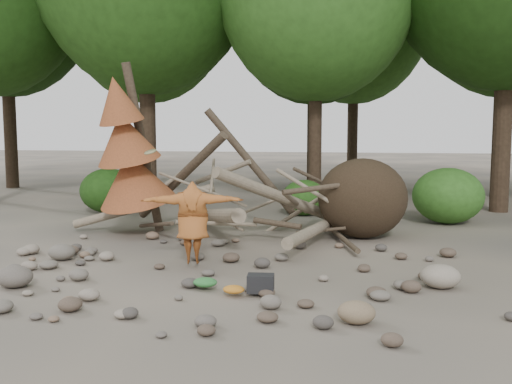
# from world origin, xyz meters

# --- Properties ---
(ground) EXTENTS (120.00, 120.00, 0.00)m
(ground) POSITION_xyz_m (0.00, 0.00, 0.00)
(ground) COLOR #514C44
(ground) RESTS_ON ground
(deadfall_pile) EXTENTS (8.55, 5.24, 3.30)m
(deadfall_pile) POSITION_xyz_m (2.02, 4.24, 0.95)
(deadfall_pile) COLOR #332619
(deadfall_pile) RESTS_ON ground
(dead_conifer) EXTENTS (2.06, 2.16, 4.35)m
(dead_conifer) POSITION_xyz_m (-3.12, 3.37, 2.11)
(dead_conifer) COLOR #4C3F30
(dead_conifer) RESTS_ON ground
(bush_left) EXTENTS (1.80, 1.80, 1.44)m
(bush_left) POSITION_xyz_m (-5.50, 7.20, 0.72)
(bush_left) COLOR #1F4713
(bush_left) RESTS_ON ground
(bush_mid) EXTENTS (1.40, 1.40, 1.12)m
(bush_mid) POSITION_xyz_m (0.80, 7.80, 0.56)
(bush_mid) COLOR #295A1A
(bush_mid) RESTS_ON ground
(bush_right) EXTENTS (2.00, 2.00, 1.60)m
(bush_right) POSITION_xyz_m (5.00, 7.00, 0.80)
(bush_right) COLOR #336B21
(bush_right) RESTS_ON ground
(frisbee_thrower) EXTENTS (2.20, 1.12, 2.22)m
(frisbee_thrower) POSITION_xyz_m (-0.63, 0.58, 0.88)
(frisbee_thrower) COLOR #A35724
(frisbee_thrower) RESTS_ON ground
(backpack) EXTENTS (0.45, 0.33, 0.29)m
(backpack) POSITION_xyz_m (1.02, -1.08, 0.14)
(backpack) COLOR black
(backpack) RESTS_ON ground
(cloth_green) EXTENTS (0.41, 0.34, 0.15)m
(cloth_green) POSITION_xyz_m (0.04, -0.92, 0.08)
(cloth_green) COLOR #2C6F32
(cloth_green) RESTS_ON ground
(cloth_orange) EXTENTS (0.35, 0.29, 0.13)m
(cloth_orange) POSITION_xyz_m (0.60, -1.21, 0.06)
(cloth_orange) COLOR #BB7120
(cloth_orange) RESTS_ON ground
(boulder_front_left) EXTENTS (0.62, 0.55, 0.37)m
(boulder_front_left) POSITION_xyz_m (-3.19, -1.38, 0.18)
(boulder_front_left) COLOR #625A52
(boulder_front_left) RESTS_ON ground
(boulder_front_right) EXTENTS (0.53, 0.47, 0.32)m
(boulder_front_right) POSITION_xyz_m (2.56, -2.15, 0.16)
(boulder_front_right) COLOR #806B50
(boulder_front_right) RESTS_ON ground
(boulder_mid_right) EXTENTS (0.67, 0.60, 0.40)m
(boulder_mid_right) POSITION_xyz_m (3.93, -0.07, 0.20)
(boulder_mid_right) COLOR gray
(boulder_mid_right) RESTS_ON ground
(boulder_mid_left) EXTENTS (0.55, 0.50, 0.33)m
(boulder_mid_left) POSITION_xyz_m (-3.46, 0.66, 0.17)
(boulder_mid_left) COLOR #696258
(boulder_mid_left) RESTS_ON ground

